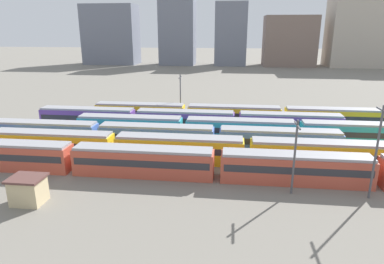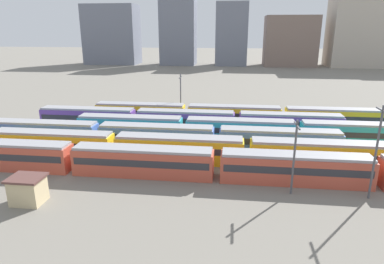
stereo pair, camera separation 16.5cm
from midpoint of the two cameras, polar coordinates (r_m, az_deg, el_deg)
The scene contains 16 objects.
ground_plane at distance 58.52m, azimuth -12.71°, elevation -1.46°, with size 600.00×600.00×0.00m, color slate.
train_track_0 at distance 45.80m, azimuth 28.81°, elevation -5.91°, with size 112.50×3.06×3.75m.
train_track_1 at distance 47.30m, azimuth 9.34°, elevation -3.25°, with size 74.70×3.06×3.75m.
train_track_2 at distance 53.44m, azimuth -5.91°, elevation -0.74°, with size 55.80×3.06×3.75m.
train_track_3 at distance 58.17m, azimuth 17.51°, elevation 0.01°, with size 74.70×3.06×3.75m.
train_track_4 at distance 62.71m, azimuth -1.03°, elevation 2.01°, with size 55.80×3.06×3.75m.
train_track_5 at distance 67.90m, azimuth 15.16°, elevation 2.58°, with size 74.70×3.06×3.75m.
catenary_pole_0 at distance 41.09m, azimuth 28.78°, elevation -2.48°, with size 0.24×3.20×10.60m.
catenary_pole_2 at distance 39.11m, azimuth 17.00°, elevation -3.49°, with size 0.24×3.20×8.72m.
catenary_pole_3 at distance 70.29m, azimuth -1.86°, elevation 6.37°, with size 0.24×3.20×9.29m.
signal_hut at distance 40.77m, azimuth -25.84°, elevation -8.73°, with size 3.60×3.00×3.04m.
distant_building_0 at distance 193.28m, azimuth -13.32°, elevation 15.67°, with size 27.85×15.82×30.61m, color slate.
distant_building_1 at distance 184.20m, azimuth -2.28°, elevation 17.15°, with size 17.91×14.97×37.72m, color slate.
distant_building_2 at distance 181.88m, azimuth 6.74°, elevation 16.04°, with size 15.98×14.26×31.30m, color slate.
distant_building_3 at distance 184.07m, azimuth 16.22°, elevation 14.50°, with size 25.44×17.36×24.70m, color #7A665B.
distant_building_4 at distance 191.96m, azimuth 26.64°, elevation 15.18°, with size 29.53×18.78×35.92m, color #B2A899.
Camera 2 is at (19.43, -39.20, 18.02)m, focal length 31.64 mm.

